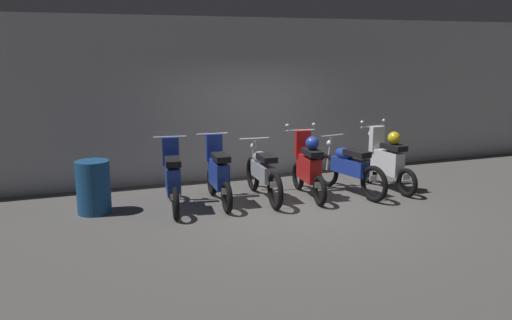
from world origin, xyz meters
The scene contains 9 objects.
ground_plane centered at (0.00, 0.00, 0.00)m, with size 80.00×80.00×0.00m, color #565451.
back_wall centered at (0.00, 2.59, 1.63)m, with size 16.00×0.30×3.27m, color #ADADB2.
motorbike_slot_0 centered at (-2.04, 0.69, 0.52)m, with size 0.56×1.68×1.18m.
motorbike_slot_1 centered at (-1.22, 0.75, 0.52)m, with size 0.56×1.68×1.18m.
motorbike_slot_2 centered at (-0.41, 0.72, 0.49)m, with size 0.56×1.95×1.03m.
motorbike_slot_3 centered at (0.41, 0.57, 0.57)m, with size 0.59×1.68×1.29m.
motorbike_slot_4 centered at (1.22, 0.52, 0.49)m, with size 0.61×1.93×1.03m.
motorbike_slot_5 centered at (2.04, 0.53, 0.57)m, with size 0.59×1.68×1.29m.
trash_bin centered at (-3.30, 0.93, 0.44)m, with size 0.55×0.55×0.87m, color navy.
Camera 1 is at (-3.82, -7.97, 2.66)m, focal length 37.82 mm.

